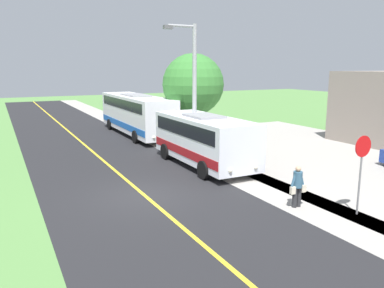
% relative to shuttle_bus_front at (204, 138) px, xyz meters
% --- Properties ---
extents(ground_plane, '(120.00, 120.00, 0.00)m').
position_rel_shuttle_bus_front_xyz_m(ground_plane, '(4.56, 3.15, -1.52)').
color(ground_plane, '#548442').
extents(road_surface, '(8.00, 100.00, 0.01)m').
position_rel_shuttle_bus_front_xyz_m(road_surface, '(4.56, 3.15, -1.51)').
color(road_surface, black).
rests_on(road_surface, ground).
extents(sidewalk, '(2.40, 100.00, 0.01)m').
position_rel_shuttle_bus_front_xyz_m(sidewalk, '(-0.64, 3.15, -1.51)').
color(sidewalk, '#9E9991').
rests_on(sidewalk, ground).
extents(road_centre_line, '(0.16, 100.00, 0.00)m').
position_rel_shuttle_bus_front_xyz_m(road_centre_line, '(4.56, 3.15, -1.51)').
color(road_centre_line, gold).
rests_on(road_centre_line, ground).
extents(shuttle_bus_front, '(2.77, 7.50, 2.75)m').
position_rel_shuttle_bus_front_xyz_m(shuttle_bus_front, '(0.00, 0.00, 0.00)').
color(shuttle_bus_front, white).
rests_on(shuttle_bus_front, ground).
extents(transit_bus_rear, '(2.74, 10.97, 3.16)m').
position_rel_shuttle_bus_front_xyz_m(transit_bus_rear, '(0.01, -10.94, 0.22)').
color(transit_bus_rear, white).
rests_on(transit_bus_rear, ground).
extents(pedestrian_with_bags, '(0.72, 0.34, 1.59)m').
position_rel_shuttle_bus_front_xyz_m(pedestrian_with_bags, '(-0.12, 7.08, -0.67)').
color(pedestrian_with_bags, '#262628').
rests_on(pedestrian_with_bags, ground).
extents(stop_sign, '(0.76, 0.07, 2.88)m').
position_rel_shuttle_bus_front_xyz_m(stop_sign, '(-1.54, 8.66, 0.45)').
color(stop_sign, slate).
rests_on(stop_sign, ground).
extents(street_light_pole, '(1.97, 0.24, 7.55)m').
position_rel_shuttle_bus_front_xyz_m(street_light_pole, '(-0.31, -1.94, 2.66)').
color(street_light_pole, '#9E9EA3').
rests_on(street_light_pole, ground).
extents(tree_curbside, '(4.36, 4.36, 6.19)m').
position_rel_shuttle_bus_front_xyz_m(tree_curbside, '(-2.84, -6.79, 2.48)').
color(tree_curbside, brown).
rests_on(tree_curbside, ground).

